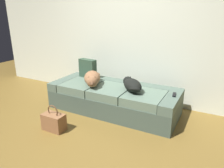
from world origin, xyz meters
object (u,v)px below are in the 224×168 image
at_px(dog_tan, 92,78).
at_px(tv_remote, 174,95).
at_px(couch, 113,98).
at_px(handbag, 54,122).
at_px(throw_pillow, 88,68).
at_px(dog_dark, 132,85).

height_order(dog_tan, tv_remote, dog_tan).
height_order(couch, tv_remote, tv_remote).
height_order(couch, dog_tan, dog_tan).
relative_size(couch, handbag, 5.63).
xyz_separation_m(dog_tan, throw_pillow, (-0.31, 0.32, 0.06)).
xyz_separation_m(dog_dark, handbag, (-0.79, -0.91, -0.41)).
distance_m(dog_dark, tv_remote, 0.65).
xyz_separation_m(dog_tan, dog_dark, (0.69, 0.05, -0.01)).
bearing_deg(throw_pillow, dog_tan, -46.26).
bearing_deg(dog_tan, couch, 16.58).
xyz_separation_m(couch, throw_pillow, (-0.65, 0.22, 0.39)).
xyz_separation_m(couch, handbag, (-0.45, -0.96, -0.09)).
relative_size(couch, throw_pillow, 6.26).
bearing_deg(couch, dog_tan, -163.42).
distance_m(tv_remote, throw_pillow, 1.64).
distance_m(dog_dark, throw_pillow, 1.04).
bearing_deg(handbag, throw_pillow, 99.88).
relative_size(tv_remote, throw_pillow, 0.44).
bearing_deg(dog_dark, handbag, -131.12).
bearing_deg(dog_tan, throw_pillow, 133.74).
bearing_deg(handbag, dog_dark, 48.88).
bearing_deg(throw_pillow, couch, -18.62).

